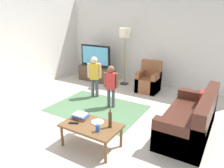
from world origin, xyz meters
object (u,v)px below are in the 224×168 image
Objects in this scene: armchair at (149,81)px; couch at (192,121)px; book_stack at (81,116)px; soda_can at (98,128)px; bottle at (110,120)px; child_near_tv at (94,73)px; coffee_table at (91,127)px; tv_stand at (96,74)px; tv at (95,56)px; child_center at (111,83)px; tv_remote at (74,123)px; floor_lamp at (125,36)px; plate at (97,122)px.

couch is at bearing -48.70° from armchair.
book_stack is (-0.12, -3.02, 0.17)m from armchair.
soda_can is (0.40, -3.23, 0.18)m from armchair.
armchair is 2.74× the size of bottle.
child_near_tv reaches higher than coffee_table.
couch reaches higher than soda_can.
tv_stand is 4.33× the size of book_stack.
soda_can reaches higher than tv_stand.
tv is 2.21m from child_center.
couch is 2.21m from tv_remote.
floor_lamp is (1.00, 0.15, 1.30)m from tv_stand.
coffee_table is at bearing 151.39° from soda_can.
armchair is at bearing 97.06° from soda_can.
tv is at bearing 152.40° from couch.
plate is at bearing 11.01° from tv_remote.
coffee_table is at bearing -70.65° from child_center.
tv reaches higher than book_stack.
tv is 3.97× the size of book_stack.
child_center is (-0.37, -1.55, 0.33)m from armchair.
tv_stand is 3.72m from plate.
floor_lamp is 3.64m from bottle.
couch is 6.50× the size of book_stack.
soda_can is at bearing -114.44° from bottle.
coffee_table is at bearing -86.69° from armchair.
child_near_tv is 0.82m from child_center.
floor_lamp reaches higher than child_near_tv.
child_near_tv is 2.42m from bottle.
couch reaches higher than book_stack.
book_stack is (-0.30, 0.09, 0.09)m from coffee_table.
book_stack is (1.80, -3.06, 0.22)m from tv_stand.
child_center is (1.55, -1.57, -0.22)m from tv.
coffee_table is at bearing -16.88° from book_stack.
couch is at bearing 47.39° from bottle.
plate is (0.05, 0.12, 0.06)m from coffee_table.
tv_remote is (-0.10, -3.23, 0.13)m from armchair.
tv_stand is 0.60m from tv.
coffee_table is (1.10, -3.30, -1.17)m from floor_lamp.
tv_stand is 5.45× the size of plate.
child_center reaches higher than tv_remote.
book_stack is at bearing -76.05° from floor_lamp.
tv is 3.88m from bottle.
book_stack is (-1.72, -1.20, 0.18)m from couch.
child_near_tv is 2.25m from plate.
tv reaches higher than child_near_tv.
armchair reaches higher than bottle.
armchair is 3.00m from plate.
child_center is 3.80× the size of book_stack.
tv_stand is at bearing 125.32° from plate.
soda_can is (0.77, -1.68, -0.15)m from child_center.
tv_stand is 1.33× the size of armchair.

